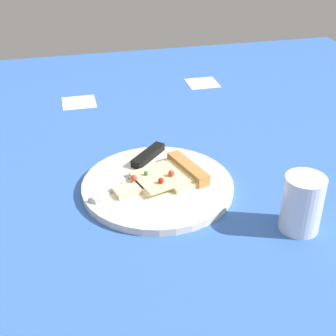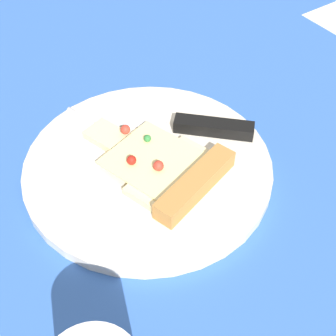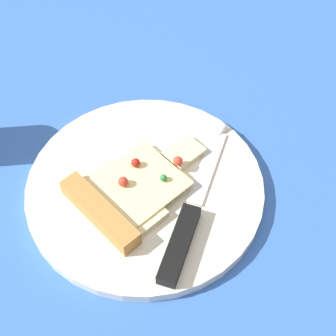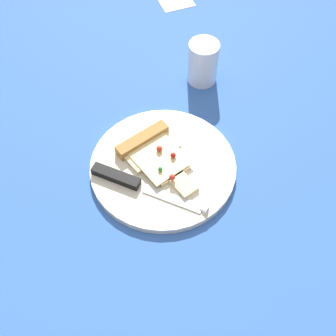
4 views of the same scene
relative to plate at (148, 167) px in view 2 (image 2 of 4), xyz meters
The scene contains 4 objects.
ground_plane 12.66cm from the plate, 38.06° to the right, with size 159.93×159.93×3.00cm.
plate is the anchor object (origin of this frame).
pizza_slice 2.99cm from the plate, 72.81° to the right, with size 13.79×18.93×2.53cm.
knife 7.22cm from the plate, 25.80° to the left, with size 18.68×18.23×2.45cm.
Camera 2 is at (-29.57, -25.78, 41.81)cm, focal length 50.32 mm.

